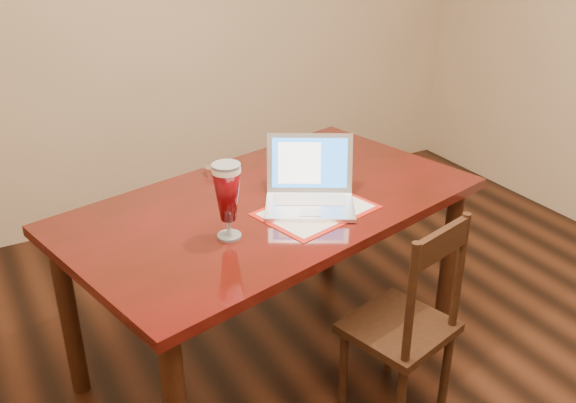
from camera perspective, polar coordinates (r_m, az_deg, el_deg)
dining_table at (r=2.73m, az=-1.43°, el=-1.67°), size 1.91×1.35×1.11m
dining_chair at (r=2.64m, az=10.41°, el=-10.73°), size 0.47×0.45×0.91m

